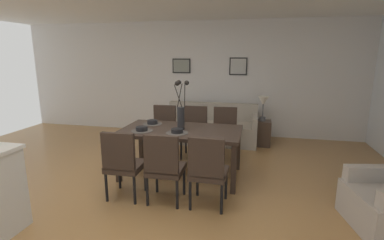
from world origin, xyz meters
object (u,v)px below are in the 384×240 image
(framed_picture_center, at_px, (238,66))
(sofa, at_px, (210,128))
(dining_chair_far_right, at_px, (195,129))
(centerpiece_vase, at_px, (181,111))
(bowl_near_right, at_px, (152,122))
(dining_chair_mid_left, at_px, (208,168))
(dining_table, at_px, (181,134))
(dining_chair_mid_right, at_px, (225,131))
(dining_chair_near_right, at_px, (163,128))
(dining_chair_far_left, at_px, (164,165))
(table_lamp, at_px, (263,103))
(framed_picture_left, at_px, (181,66))
(bowl_near_left, at_px, (142,128))
(bowl_far_left, at_px, (177,130))
(side_table, at_px, (262,133))
(dining_chair_near_left, at_px, (123,162))

(framed_picture_center, bearing_deg, sofa, -129.94)
(dining_chair_far_right, relative_size, centerpiece_vase, 1.25)
(sofa, bearing_deg, centerpiece_vase, -94.30)
(dining_chair_far_right, distance_m, bowl_near_right, 0.93)
(dining_chair_mid_left, distance_m, sofa, 2.84)
(dining_table, distance_m, dining_chair_mid_right, 1.10)
(dining_table, relative_size, framed_picture_center, 4.58)
(dining_table, relative_size, dining_chair_near_right, 1.96)
(dining_chair_near_right, relative_size, dining_chair_mid_right, 1.00)
(dining_chair_far_left, height_order, table_lamp, table_lamp)
(dining_chair_far_right, height_order, framed_picture_left, framed_picture_left)
(bowl_near_left, distance_m, framed_picture_left, 2.88)
(dining_chair_near_right, bearing_deg, bowl_far_left, -62.39)
(dining_chair_far_left, distance_m, side_table, 3.01)
(dining_chair_mid_right, relative_size, bowl_far_left, 5.41)
(dining_table, relative_size, dining_chair_far_right, 1.96)
(sofa, bearing_deg, side_table, -3.47)
(bowl_far_left, xyz_separation_m, side_table, (1.23, 2.08, -0.52))
(side_table, bearing_deg, dining_table, -123.51)
(sofa, bearing_deg, table_lamp, -3.47)
(bowl_near_left, bearing_deg, dining_chair_near_left, -89.11)
(bowl_near_left, xyz_separation_m, sofa, (0.69, 2.15, -0.50))
(dining_chair_mid_left, bearing_deg, dining_table, 122.82)
(dining_chair_near_right, bearing_deg, dining_chair_mid_right, 2.86)
(framed_picture_left, bearing_deg, dining_chair_mid_right, -52.76)
(dining_chair_near_left, xyz_separation_m, bowl_near_left, (-0.01, 0.67, 0.27))
(dining_table, bearing_deg, dining_chair_near_right, 123.28)
(dining_chair_far_right, bearing_deg, dining_chair_mid_right, 1.20)
(side_table, bearing_deg, dining_chair_mid_right, -125.76)
(dining_chair_mid_left, xyz_separation_m, bowl_near_left, (-1.11, 0.65, 0.27))
(framed_picture_center, bearing_deg, dining_chair_mid_right, -93.43)
(bowl_near_right, bearing_deg, dining_table, -22.44)
(dining_chair_mid_right, distance_m, bowl_near_right, 1.34)
(centerpiece_vase, relative_size, bowl_far_left, 4.32)
(dining_chair_far_right, relative_size, framed_picture_left, 2.15)
(centerpiece_vase, bearing_deg, dining_chair_near_right, 123.36)
(centerpiece_vase, xyz_separation_m, bowl_near_left, (-0.54, -0.22, -0.24))
(dining_chair_mid_right, relative_size, framed_picture_center, 2.34)
(sofa, relative_size, side_table, 3.82)
(dining_table, relative_size, bowl_near_right, 10.59)
(dining_chair_near_right, distance_m, bowl_near_right, 0.70)
(bowl_near_left, distance_m, framed_picture_center, 3.12)
(dining_chair_mid_left, xyz_separation_m, framed_picture_center, (0.09, 3.41, 1.08))
(bowl_near_left, relative_size, framed_picture_left, 0.40)
(dining_chair_mid_left, relative_size, sofa, 0.46)
(dining_chair_mid_right, height_order, centerpiece_vase, centerpiece_vase)
(bowl_near_right, height_order, framed_picture_center, framed_picture_center)
(side_table, xyz_separation_m, table_lamp, (0.00, 0.00, 0.63))
(bowl_near_right, distance_m, bowl_far_left, 0.70)
(dining_chair_near_right, xyz_separation_m, bowl_near_left, (0.03, -1.10, 0.27))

